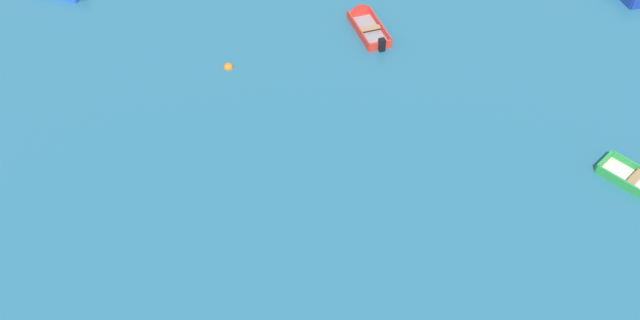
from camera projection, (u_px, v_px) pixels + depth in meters
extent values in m
cube|color=beige|center=(637.00, 183.00, 22.88)|extent=(2.25, 2.56, 0.09)
cube|color=#288C3D|center=(631.00, 189.00, 22.54)|extent=(1.60, 2.11, 0.35)
cube|color=#288C3D|center=(604.00, 161.00, 23.42)|extent=(0.87, 0.69, 0.35)
cube|color=#937047|center=(635.00, 177.00, 22.80)|extent=(0.90, 0.77, 0.03)
cube|color=gray|center=(369.00, 31.00, 29.07)|extent=(1.43, 2.72, 0.10)
cube|color=red|center=(358.00, 30.00, 28.85)|extent=(0.57, 2.66, 0.39)
cube|color=red|center=(380.00, 26.00, 29.07)|extent=(0.57, 2.66, 0.39)
cube|color=red|center=(381.00, 46.00, 28.08)|extent=(1.01, 0.29, 0.39)
cone|color=red|center=(358.00, 10.00, 29.87)|extent=(1.08, 0.79, 0.98)
cube|color=#937047|center=(370.00, 28.00, 28.81)|extent=(0.95, 0.45, 0.03)
cube|color=black|center=(382.00, 45.00, 27.91)|extent=(0.31, 0.30, 0.54)
sphere|color=orange|center=(229.00, 67.00, 27.37)|extent=(0.39, 0.39, 0.39)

